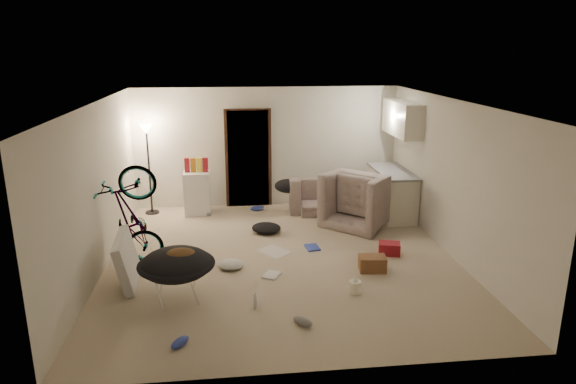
{
  "coord_description": "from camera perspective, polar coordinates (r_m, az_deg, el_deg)",
  "views": [
    {
      "loc": [
        -0.78,
        -7.61,
        3.29
      ],
      "look_at": [
        0.17,
        0.6,
        0.94
      ],
      "focal_mm": 32.0,
      "sensor_mm": 36.0,
      "label": 1
    }
  ],
  "objects": [
    {
      "name": "wall_back",
      "position": [
        10.84,
        -2.35,
        5.0
      ],
      "size": [
        5.5,
        0.02,
        2.5
      ],
      "primitive_type": "cube",
      "color": "silver",
      "rests_on": "floor"
    },
    {
      "name": "floor_lamp",
      "position": [
        10.57,
        -15.32,
        4.49
      ],
      "size": [
        0.28,
        0.28,
        1.81
      ],
      "color": "black",
      "rests_on": "floor"
    },
    {
      "name": "shoe_0",
      "position": [
        10.67,
        -3.45,
        -1.81
      ],
      "size": [
        0.31,
        0.18,
        0.11
      ],
      "primitive_type": "ellipsoid",
      "rotation": [
        0.0,
        0.0,
        0.23
      ],
      "color": "#2E42A9",
      "rests_on": "floor"
    },
    {
      "name": "shoe_2",
      "position": [
        6.2,
        -11.93,
        -16.03
      ],
      "size": [
        0.25,
        0.28,
        0.1
      ],
      "primitive_type": "ellipsoid",
      "rotation": [
        0.0,
        0.0,
        0.94
      ],
      "color": "#2E42A9",
      "rests_on": "floor"
    },
    {
      "name": "floor",
      "position": [
        8.33,
        -0.67,
        -7.48
      ],
      "size": [
        5.5,
        6.0,
        0.02
      ],
      "primitive_type": "cube",
      "color": "#C3B096",
      "rests_on": "ground"
    },
    {
      "name": "snack_box_1",
      "position": [
        10.44,
        -10.49,
        2.92
      ],
      "size": [
        0.11,
        0.09,
        0.3
      ],
      "primitive_type": "cube",
      "rotation": [
        0.0,
        0.0,
        0.17
      ],
      "color": "orange",
      "rests_on": "mini_fridge"
    },
    {
      "name": "tv_box",
      "position": [
        7.76,
        -17.49,
        -7.18
      ],
      "size": [
        0.35,
        1.08,
        0.71
      ],
      "primitive_type": "cube",
      "rotation": [
        0.0,
        -0.21,
        0.08
      ],
      "color": "silver",
      "rests_on": "floor"
    },
    {
      "name": "drink_case_b",
      "position": [
        8.62,
        11.19,
        -6.17
      ],
      "size": [
        0.4,
        0.33,
        0.2
      ],
      "primitive_type": "cube",
      "rotation": [
        0.0,
        0.0,
        -0.26
      ],
      "color": "maroon",
      "rests_on": "floor"
    },
    {
      "name": "door_trim",
      "position": [
        10.8,
        -4.43,
        3.68
      ],
      "size": [
        0.97,
        0.04,
        2.1
      ],
      "primitive_type": "cube",
      "color": "#382013",
      "rests_on": "floor"
    },
    {
      "name": "ceiling",
      "position": [
        7.69,
        -0.74,
        10.04
      ],
      "size": [
        5.5,
        6.0,
        0.02
      ],
      "primitive_type": "cube",
      "color": "white",
      "rests_on": "wall_back"
    },
    {
      "name": "book_blue",
      "position": [
        8.74,
        2.72,
        -6.17
      ],
      "size": [
        0.25,
        0.32,
        0.03
      ],
      "primitive_type": "cube",
      "rotation": [
        0.0,
        0.0,
        0.13
      ],
      "color": "#2E42A9",
      "rests_on": "floor"
    },
    {
      "name": "kitchen_uppers",
      "position": [
        10.26,
        12.6,
        7.98
      ],
      "size": [
        0.38,
        1.4,
        0.65
      ],
      "primitive_type": "cube",
      "color": "beige",
      "rests_on": "wall_right"
    },
    {
      "name": "counter_top",
      "position": [
        10.41,
        11.58,
        2.26
      ],
      "size": [
        0.64,
        1.54,
        0.04
      ],
      "primitive_type": "cube",
      "color": "gray",
      "rests_on": "kitchen_counter"
    },
    {
      "name": "snack_box_2",
      "position": [
        10.43,
        -9.83,
        2.95
      ],
      "size": [
        0.11,
        0.08,
        0.3
      ],
      "primitive_type": "cube",
      "rotation": [
        0.0,
        0.0,
        -0.13
      ],
      "color": "yellow",
      "rests_on": "mini_fridge"
    },
    {
      "name": "hoodie",
      "position": [
        6.91,
        -11.96,
        -7.1
      ],
      "size": [
        0.57,
        0.52,
        0.22
      ],
      "primitive_type": "ellipsoid",
      "rotation": [
        0.0,
        0.0,
        0.28
      ],
      "color": "#483018",
      "rests_on": "saucer_chair"
    },
    {
      "name": "snack_box_0",
      "position": [
        10.45,
        -11.15,
        2.9
      ],
      "size": [
        0.1,
        0.07,
        0.3
      ],
      "primitive_type": "cube",
      "rotation": [
        0.0,
        0.0,
        -0.02
      ],
      "color": "maroon",
      "rests_on": "mini_fridge"
    },
    {
      "name": "sofa",
      "position": [
        10.71,
        5.07,
        -0.57
      ],
      "size": [
        1.89,
        0.81,
        0.54
      ],
      "primitive_type": "imported",
      "rotation": [
        0.0,
        0.0,
        3.1
      ],
      "color": "#3C433B",
      "rests_on": "floor"
    },
    {
      "name": "shoe_3",
      "position": [
        6.47,
        1.66,
        -14.19
      ],
      "size": [
        0.28,
        0.27,
        0.1
      ],
      "primitive_type": "ellipsoid",
      "rotation": [
        0.0,
        0.0,
        -0.75
      ],
      "color": "slate",
      "rests_on": "floor"
    },
    {
      "name": "clothes_lump_a",
      "position": [
        9.43,
        -2.42,
        -4.01
      ],
      "size": [
        0.66,
        0.62,
        0.17
      ],
      "primitive_type": "ellipsoid",
      "rotation": [
        0.0,
        0.0,
        -0.35
      ],
      "color": "black",
      "rests_on": "floor"
    },
    {
      "name": "mini_fridge",
      "position": [
        10.57,
        -10.07,
        -0.07
      ],
      "size": [
        0.52,
        0.52,
        0.86
      ],
      "primitive_type": "cube",
      "rotation": [
        0.0,
        0.0,
        0.02
      ],
      "color": "white",
      "rests_on": "floor"
    },
    {
      "name": "wall_left",
      "position": [
        8.12,
        -20.46,
        0.29
      ],
      "size": [
        0.02,
        6.0,
        2.5
      ],
      "primitive_type": "cube",
      "color": "silver",
      "rests_on": "floor"
    },
    {
      "name": "armchair",
      "position": [
        9.96,
        8.43,
        -1.3
      ],
      "size": [
        1.55,
        1.55,
        0.76
      ],
      "primitive_type": "imported",
      "rotation": [
        0.0,
        0.0,
        2.39
      ],
      "color": "#3C433B",
      "rests_on": "floor"
    },
    {
      "name": "kitchen_counter",
      "position": [
        10.52,
        11.44,
        -0.17
      ],
      "size": [
        0.6,
        1.5,
        0.88
      ],
      "primitive_type": "cube",
      "color": "beige",
      "rests_on": "floor"
    },
    {
      "name": "shoe_1",
      "position": [
        10.5,
        -9.02,
        -2.32
      ],
      "size": [
        0.25,
        0.26,
        0.1
      ],
      "primitive_type": "ellipsoid",
      "rotation": [
        0.0,
        0.0,
        -0.84
      ],
      "color": "slate",
      "rests_on": "floor"
    },
    {
      "name": "wall_front",
      "position": [
        5.09,
        2.82,
        -7.78
      ],
      "size": [
        5.5,
        0.02,
        2.5
      ],
      "primitive_type": "cube",
      "color": "silver",
      "rests_on": "floor"
    },
    {
      "name": "sofa_drape",
      "position": [
        10.49,
        0.02,
        0.67
      ],
      "size": [
        0.65,
        0.58,
        0.28
      ],
      "primitive_type": "ellipsoid",
      "rotation": [
        0.0,
        0.0,
        -0.24
      ],
      "color": "black",
      "rests_on": "sofa"
    },
    {
      "name": "bicycle",
      "position": [
        8.29,
        -16.78,
        -4.98
      ],
      "size": [
        1.69,
        0.79,
        0.96
      ],
      "primitive_type": "imported",
      "rotation": [
        0.0,
        -0.17,
        1.53
      ],
      "color": "black",
      "rests_on": "floor"
    },
    {
      "name": "book_asset",
      "position": [
        6.83,
        -3.75,
        -12.9
      ],
      "size": [
        0.26,
        0.22,
        0.02
      ],
      "primitive_type": "imported",
      "rotation": [
        0.0,
        0.0,
        1.32
      ],
      "color": "maroon",
      "rests_on": "floor"
    },
    {
      "name": "wall_right",
      "position": [
        8.64,
        17.84,
        1.42
      ],
      "size": [
        0.02,
        6.0,
        2.5
      ],
      "primitive_type": "cube",
      "color": "silver",
      "rests_on": "floor"
    },
    {
      "name": "newspaper",
      "position": [
        8.6,
        -1.57,
        -6.63
      ],
      "size": [
        0.61,
        0.63,
        0.01
      ],
      "primitive_type": "cube",
      "rotation": [
        0.0,
        0.0,
        0.67
      ],
      "color": "silver",
      "rests_on": "floor"
    },
    {
      "name": "snack_box_3",
      "position": [
        10.42,
        -9.17,
        2.97
      ],
      "size": [
        0.11,
        0.09,
        0.3
      ],
      "primitive_type": "cube",
      "rotation": [
        0.0,
        0.0,
        -0.23
      ],
      "color": "maroon",
      "rests_on": "mini_fridge"
    },
    {
      "name": "juicer",
      "position": [
        7.27,
        7.46,
        -10.32
      ],
      "size": [
        0.17,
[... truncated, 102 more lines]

